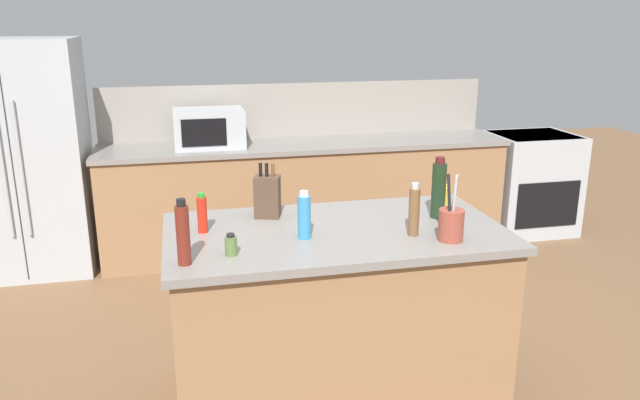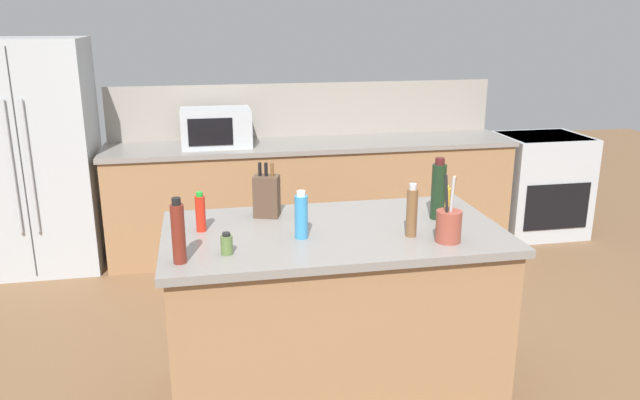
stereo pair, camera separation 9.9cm
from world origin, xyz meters
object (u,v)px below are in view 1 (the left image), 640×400
Objects in this scene: hot_sauce_bottle at (202,214)px; spice_jar_oregano at (231,245)px; vinegar_bottle at (183,234)px; dish_soap_bottle at (304,216)px; wine_bottle at (439,189)px; honey_jar at (443,196)px; knife_block at (267,196)px; pepper_grinder at (414,211)px; microwave at (209,128)px; utensil_crock at (451,224)px; range_oven at (530,182)px; refrigerator at (24,158)px.

hot_sauce_bottle reaches higher than spice_jar_oregano.
vinegar_bottle is 0.41m from hot_sauce_bottle.
wine_bottle is at bearing 11.92° from dish_soap_bottle.
honey_jar is at bearing 58.87° from wine_bottle.
pepper_grinder is at bearing -16.83° from knife_block.
dish_soap_bottle is at bearing -168.08° from wine_bottle.
spice_jar_oregano is (0.11, -0.34, -0.05)m from hot_sauce_bottle.
hot_sauce_bottle is 0.61× the size of wine_bottle.
pepper_grinder is 1.03m from hot_sauce_bottle.
wine_bottle is at bearing 15.57° from vinegar_bottle.
pepper_grinder reaches higher than hot_sauce_bottle.
wine_bottle is (0.22, 0.23, 0.03)m from pepper_grinder.
microwave is 2.12× the size of pepper_grinder.
spice_jar_oregano is (0.20, 0.06, -0.09)m from vinegar_bottle.
utensil_crock is 1.23m from vinegar_bottle.
utensil_crock is (-1.94, -2.47, 0.56)m from range_oven.
utensil_crock is 3.18× the size of spice_jar_oregano.
spice_jar_oregano is at bearing -158.13° from dish_soap_bottle.
microwave reaches higher than knife_block.
refrigerator is 3.48m from utensil_crock.
hot_sauce_bottle is at bearing 157.63° from dish_soap_bottle.
utensil_crock is 0.18m from pepper_grinder.
dish_soap_bottle is (-2.61, -2.29, 0.58)m from range_oven.
wine_bottle is at bearing -1.65° from hot_sauce_bottle.
microwave is at bearing 116.49° from wine_bottle.
wine_bottle is (0.75, 0.16, 0.04)m from dish_soap_bottle.
refrigerator is 7.74× the size of dish_soap_bottle.
dish_soap_bottle is 0.76m from wine_bottle.
utensil_crock is 0.69m from dish_soap_bottle.
dish_soap_bottle is at bearing 21.87° from spice_jar_oregano.
range_oven is 1.66× the size of microwave.
spice_jar_oregano is (-1.03, 0.04, -0.04)m from utensil_crock.
knife_block is 0.39m from dish_soap_bottle.
knife_block is at bearing 145.60° from pepper_grinder.
microwave is (1.42, -0.05, 0.19)m from refrigerator.
microwave is 2.38m from wine_bottle.
vinegar_bottle is at bearing -159.78° from dish_soap_bottle.
pepper_grinder is at bearing -70.51° from microwave.
microwave is 1.93m from knife_block.
utensil_crock reaches higher than pepper_grinder.
range_oven is 2.67m from honey_jar.
knife_block is 0.91× the size of utensil_crock.
refrigerator is 5.63× the size of utensil_crock.
range_oven is 2.90m from wine_bottle.
wine_bottle is at bearing -41.37° from refrigerator.
utensil_crock is at bearing -109.99° from honey_jar.
spice_jar_oregano is (-0.04, -2.43, -0.11)m from microwave.
hot_sauce_bottle is at bearing 164.78° from pepper_grinder.
knife_block reaches higher than hot_sauce_bottle.
vinegar_bottle is at bearing -141.78° from range_oven.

